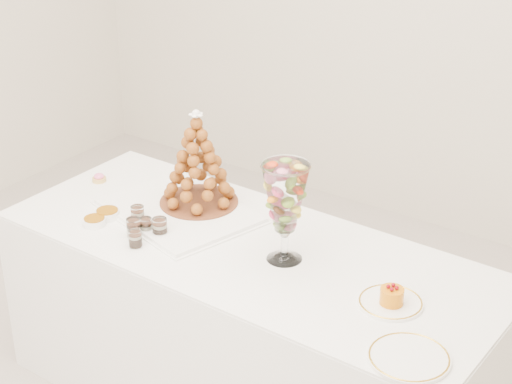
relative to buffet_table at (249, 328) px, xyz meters
The scene contains 15 objects.
buffet_table is the anchor object (origin of this frame).
lace_tray 0.52m from the buffet_table, behind, with size 0.56×0.42×0.02m, color white.
macaron_vase 0.61m from the buffet_table, ahead, with size 0.16×0.16×0.36m.
cake_plate 0.69m from the buffet_table, ahead, with size 0.21×0.21×0.01m, color white.
spare_plate 0.89m from the buffet_table, 19.64° to the right, with size 0.24×0.24×0.01m, color white.
pink_tart 0.91m from the buffet_table, behind, with size 0.06×0.06×0.04m.
verrine_a 0.60m from the buffet_table, 168.03° to the right, with size 0.05×0.05×0.07m, color white.
verrine_b 0.55m from the buffet_table, 159.32° to the right, with size 0.05×0.05×0.06m, color white.
verrine_c 0.52m from the buffet_table, 157.19° to the right, with size 0.05×0.05×0.07m, color white.
verrine_d 0.58m from the buffet_table, 154.90° to the right, with size 0.05×0.05×0.07m, color white.
verrine_e 0.56m from the buffet_table, 144.89° to the right, with size 0.05×0.05×0.06m, color white.
ramekin_back 0.69m from the buffet_table, 167.17° to the right, with size 0.09×0.09×0.03m, color white.
ramekin_front 0.71m from the buffet_table, 160.46° to the right, with size 0.09×0.09×0.03m, color white.
croquembouche 0.67m from the buffet_table, 157.26° to the left, with size 0.31×0.31×0.38m.
mousse_cake 0.72m from the buffet_table, ahead, with size 0.08×0.08×0.07m.
Camera 1 is at (1.62, -1.97, 2.25)m, focal length 60.00 mm.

